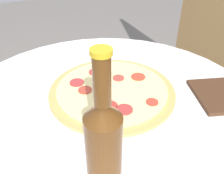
{
  "coord_description": "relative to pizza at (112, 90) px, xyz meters",
  "views": [
    {
      "loc": [
        0.49,
        -0.21,
        1.2
      ],
      "look_at": [
        -0.05,
        0.04,
        0.79
      ],
      "focal_mm": 40.0,
      "sensor_mm": 36.0,
      "label": 1
    }
  ],
  "objects": [
    {
      "name": "pizza",
      "position": [
        0.0,
        0.0,
        0.0
      ],
      "size": [
        0.37,
        0.37,
        0.02
      ],
      "color": "tan",
      "rests_on": "table"
    },
    {
      "name": "beer_bottle",
      "position": [
        0.27,
        -0.14,
        0.1
      ],
      "size": [
        0.06,
        0.06,
        0.29
      ],
      "color": "#563314",
      "rests_on": "table"
    },
    {
      "name": "table",
      "position": [
        0.05,
        -0.04,
        -0.21
      ],
      "size": [
        0.9,
        0.9,
        0.77
      ],
      "color": "white",
      "rests_on": "ground_plane"
    }
  ]
}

